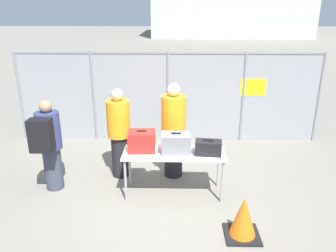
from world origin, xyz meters
TOP-DOWN VIEW (x-y plane):
  - ground_plane at (0.00, 0.00)m, footprint 120.00×120.00m
  - fence_section at (0.02, 2.72)m, footprint 7.25×0.07m
  - inspection_table at (0.17, 0.17)m, footprint 1.73×0.64m
  - suitcase_red at (-0.38, 0.24)m, footprint 0.47×0.37m
  - suitcase_grey at (0.20, 0.16)m, footprint 0.49×0.34m
  - suitcase_black at (0.74, 0.12)m, footprint 0.46×0.30m
  - traveler_hooded at (-2.00, 0.25)m, footprint 0.41×0.63m
  - security_worker_near at (0.15, 0.85)m, footprint 0.45×0.45m
  - security_worker_far at (-0.87, 0.82)m, footprint 0.43×0.43m
  - utility_trailer at (1.55, 3.97)m, footprint 3.39×2.04m
  - distant_hangar at (6.36, 37.86)m, footprint 17.85×11.85m
  - traffic_cone at (1.16, -0.96)m, footprint 0.50×0.50m

SIDE VIEW (x-z plane):
  - ground_plane at x=0.00m, z-range 0.00..0.00m
  - traffic_cone at x=1.16m, z-range -0.02..0.60m
  - utility_trailer at x=1.55m, z-range 0.06..0.76m
  - inspection_table at x=0.17m, z-range 0.32..1.11m
  - security_worker_far at x=-0.87m, z-range 0.03..1.76m
  - suitcase_black at x=0.74m, z-range 0.78..1.04m
  - traveler_hooded at x=-2.00m, z-range 0.08..1.73m
  - security_worker_near at x=0.15m, z-range 0.03..1.86m
  - suitcase_grey at x=0.20m, z-range 0.78..1.14m
  - suitcase_red at x=-0.38m, z-range 0.78..1.15m
  - fence_section at x=0.02m, z-range 0.05..2.21m
  - distant_hangar at x=6.36m, z-range 0.00..7.77m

